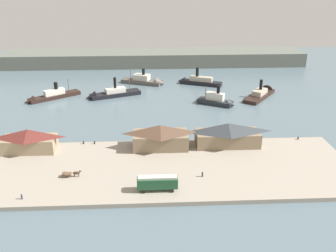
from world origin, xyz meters
The scene contains 20 objects.
ground_plane centered at (0.00, 0.00, 0.00)m, with size 320.00×320.00×0.00m, color slate.
quay_promenade centered at (0.00, -22.00, 0.60)m, with size 110.00×36.00×1.20m, color #9E9384.
seawall_edge centered at (0.00, -3.60, 0.50)m, with size 110.00×0.80×1.00m, color gray.
ferry_shed_west_terminal centered at (-40.41, -9.49, 4.87)m, with size 16.42×7.64×7.23m.
ferry_shed_customs_shed centered at (0.25, -9.01, 4.96)m, with size 17.51×9.08×7.40m.
ferry_shed_east_terminal centered at (21.70, -8.50, 5.03)m, with size 20.61×8.17×7.54m.
street_tram centered at (-1.37, -34.28, 3.59)m, with size 10.32×2.87×4.05m.
horse_cart centered at (-24.83, -26.23, 2.13)m, with size 5.42×1.54×1.87m.
pedestrian_near_west_shed centered at (11.05, -28.04, 1.94)m, with size 0.40×0.40×1.63m.
pedestrian_walking_east centered at (-34.80, -36.60, 1.92)m, with size 0.39×0.39×1.57m.
mooring_post_west centered at (46.20, -5.36, 1.65)m, with size 0.44×0.44×0.90m, color black.
mooring_post_center_east centered at (-24.61, -5.15, 1.65)m, with size 0.44×0.44×0.90m, color black.
mooring_post_east centered at (-21.03, -5.38, 1.65)m, with size 0.44×0.44×0.90m, color black.
ferry_near_quay centered at (26.33, 33.95, 1.76)m, with size 16.43×12.29×9.70m.
ferry_approaching_west centered at (21.19, 65.58, 1.60)m, with size 22.54×12.69×9.73m.
ferry_mid_harbor centered at (-47.66, 45.21, 1.32)m, with size 23.10×18.56×9.09m.
ferry_outer_harbor centered at (-4.22, 67.71, 1.54)m, with size 23.00×13.74×10.18m.
ferry_approaching_east centered at (48.81, 45.67, 1.19)m, with size 19.84×23.51×10.15m.
ferry_departing_north centered at (-21.18, 47.34, 1.32)m, with size 25.14×14.26×10.43m.
far_headland centered at (0.00, 110.00, 4.00)m, with size 180.00×24.00×8.00m, color #60665B.
Camera 1 is at (-2.96, -117.16, 53.36)m, focal length 40.31 mm.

